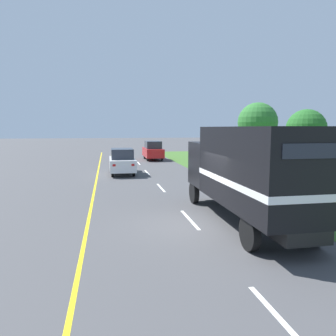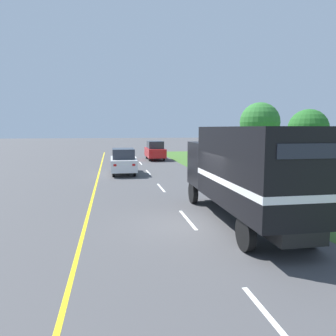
# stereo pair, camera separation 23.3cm
# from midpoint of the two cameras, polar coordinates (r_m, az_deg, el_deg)

# --- Properties ---
(ground_plane) EXTENTS (200.00, 200.00, 0.00)m
(ground_plane) POSITION_cam_midpoint_polar(r_m,az_deg,el_deg) (11.73, 4.03, -9.81)
(ground_plane) COLOR #444447
(edge_line_yellow) EXTENTS (0.12, 51.08, 0.01)m
(edge_line_yellow) POSITION_cam_midpoint_polar(r_m,az_deg,el_deg) (20.84, -12.77, -2.52)
(edge_line_yellow) COLOR yellow
(edge_line_yellow) RESTS_ON ground
(centre_dash_nearest) EXTENTS (0.12, 2.60, 0.01)m
(centre_dash_nearest) POSITION_cam_midpoint_polar(r_m,az_deg,el_deg) (6.63, 18.33, -24.13)
(centre_dash_nearest) COLOR white
(centre_dash_nearest) RESTS_ON ground
(centre_dash_near) EXTENTS (0.12, 2.60, 0.01)m
(centre_dash_near) POSITION_cam_midpoint_polar(r_m,az_deg,el_deg) (12.35, 3.24, -8.93)
(centre_dash_near) COLOR white
(centre_dash_near) RESTS_ON ground
(centre_dash_mid_a) EXTENTS (0.12, 2.60, 0.01)m
(centre_dash_mid_a) POSITION_cam_midpoint_polar(r_m,az_deg,el_deg) (18.66, -1.61, -3.45)
(centre_dash_mid_a) COLOR white
(centre_dash_mid_a) RESTS_ON ground
(centre_dash_mid_b) EXTENTS (0.12, 2.60, 0.01)m
(centre_dash_mid_b) POSITION_cam_midpoint_polar(r_m,az_deg,el_deg) (25.12, -3.96, -0.75)
(centre_dash_mid_b) COLOR white
(centre_dash_mid_b) RESTS_ON ground
(centre_dash_far) EXTENTS (0.12, 2.60, 0.01)m
(centre_dash_far) POSITION_cam_midpoint_polar(r_m,az_deg,el_deg) (31.64, -5.34, 0.84)
(centre_dash_far) COLOR white
(centre_dash_far) RESTS_ON ground
(centre_dash_farthest) EXTENTS (0.12, 2.60, 0.01)m
(centre_dash_farthest) POSITION_cam_midpoint_polar(r_m,az_deg,el_deg) (38.18, -6.26, 1.89)
(centre_dash_farthest) COLOR white
(centre_dash_farthest) RESTS_ON ground
(horse_trailer_truck) EXTENTS (2.33, 7.92, 3.43)m
(horse_trailer_truck) POSITION_cam_midpoint_polar(r_m,az_deg,el_deg) (11.70, 13.26, -0.36)
(horse_trailer_truck) COLOR black
(horse_trailer_truck) RESTS_ON ground
(lead_car_white) EXTENTS (1.80, 4.30, 1.89)m
(lead_car_white) POSITION_cam_midpoint_polar(r_m,az_deg,el_deg) (24.28, -8.27, 1.18)
(lead_car_white) COLOR black
(lead_car_white) RESTS_ON ground
(lead_car_red_ahead) EXTENTS (1.80, 4.56, 2.00)m
(lead_car_red_ahead) POSITION_cam_midpoint_polar(r_m,az_deg,el_deg) (34.88, -2.85, 3.08)
(lead_car_red_ahead) COLOR black
(lead_car_red_ahead) RESTS_ON ground
(highway_sign) EXTENTS (2.38, 0.09, 2.64)m
(highway_sign) POSITION_cam_midpoint_polar(r_m,az_deg,el_deg) (20.93, 15.68, 1.83)
(highway_sign) COLOR #9E9EA3
(highway_sign) RESTS_ON ground
(roadside_tree_near) EXTENTS (3.03, 3.03, 4.82)m
(roadside_tree_near) POSITION_cam_midpoint_polar(r_m,az_deg,el_deg) (27.50, 22.70, 6.25)
(roadside_tree_near) COLOR brown
(roadside_tree_near) RESTS_ON ground
(roadside_tree_mid) EXTENTS (3.73, 3.73, 5.77)m
(roadside_tree_mid) POSITION_cam_midpoint_polar(r_m,az_deg,el_deg) (32.30, 15.13, 7.66)
(roadside_tree_mid) COLOR #4C3823
(roadside_tree_mid) RESTS_ON ground
(delineator_post) EXTENTS (0.08, 0.08, 0.95)m
(delineator_post) POSITION_cam_midpoint_polar(r_m,az_deg,el_deg) (15.00, 17.21, -4.39)
(delineator_post) COLOR white
(delineator_post) RESTS_ON ground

